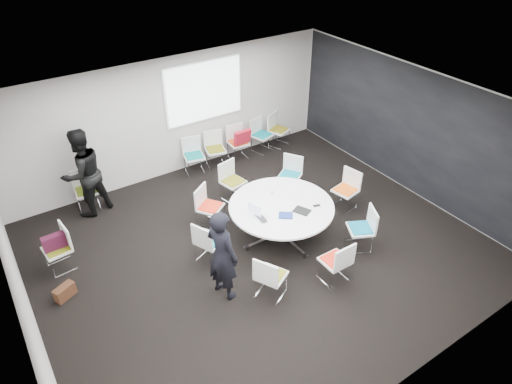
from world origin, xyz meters
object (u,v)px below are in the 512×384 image
chair_ring_b (289,182)px  cup (272,192)px  chair_ring_f (270,283)px  conference_table (281,214)px  chair_ring_d (210,214)px  maroon_bag (54,242)px  laptop (263,217)px  chair_ring_h (360,236)px  chair_ring_e (210,248)px  chair_spare_left (60,256)px  chair_back_a (194,162)px  chair_person_back (88,197)px  chair_back_c (238,149)px  person_main (222,255)px  chair_ring_a (345,197)px  chair_ring_c (233,188)px  person_back (83,173)px  chair_back_d (262,141)px  chair_ring_g (335,268)px  chair_back_e (278,136)px  brown_bag (65,292)px  chair_back_b (216,156)px

chair_ring_b → cup: size_ratio=9.78×
chair_ring_f → cup: chair_ring_f is taller
conference_table → chair_ring_d: 1.48m
cup → maroon_bag: size_ratio=0.22×
laptop → maroon_bag: (-3.37, 1.59, -0.12)m
chair_ring_h → chair_ring_d: bearing=69.4°
chair_ring_f → chair_ring_e: bearing=170.1°
chair_ring_h → chair_spare_left: bearing=88.7°
chair_ring_f → maroon_bag: bearing=-161.0°
conference_table → chair_back_a: 3.11m
chair_person_back → chair_back_c: bearing=-173.3°
conference_table → person_main: (-1.72, -0.71, 0.34)m
chair_person_back → maroon_bag: bearing=64.0°
chair_ring_a → chair_ring_e: (-3.21, 0.15, 0.00)m
chair_back_c → chair_ring_f: bearing=70.2°
chair_ring_e → laptop: 1.14m
chair_ring_c → person_back: person_back is taller
conference_table → chair_spare_left: chair_spare_left is taller
conference_table → chair_back_d: 3.50m
chair_ring_g → chair_back_e: same height
laptop → brown_bag: 3.66m
chair_ring_b → chair_ring_g: same height
chair_ring_a → maroon_bag: bearing=64.7°
chair_ring_e → cup: (1.59, 0.29, 0.50)m
chair_ring_e → chair_back_d: size_ratio=1.00×
laptop → maroon_bag: size_ratio=0.73×
brown_bag → person_back: bearing=62.8°
chair_ring_d → chair_ring_b: bearing=146.9°
conference_table → chair_back_b: (0.27, 3.08, -0.24)m
chair_ring_g → chair_back_c: (0.87, 4.62, 0.00)m
chair_back_d → person_back: bearing=-14.6°
chair_back_c → cup: size_ratio=9.78×
chair_ring_a → chair_back_c: bearing=3.5°
person_main → cup: person_main is taller
brown_bag → chair_person_back: bearing=64.4°
chair_back_e → person_back: bearing=-21.5°
chair_back_b → chair_back_e: (1.91, 0.00, 0.00)m
chair_back_e → cup: chair_back_e is taller
chair_spare_left → brown_bag: 0.80m
chair_ring_a → chair_back_c: 3.19m
chair_ring_b → chair_ring_h: bearing=147.1°
chair_ring_a → person_main: 3.54m
cup → person_back: bearing=140.5°
chair_ring_e → cup: bearing=77.7°
cup → maroon_bag: 4.10m
chair_ring_b → brown_bag: size_ratio=2.44×
chair_back_a → chair_back_d: 1.96m
chair_ring_f → person_back: (-1.80, 4.08, 0.69)m
chair_ring_e → person_back: size_ratio=0.46×
chair_ring_d → chair_back_c: (1.92, 2.02, 0.00)m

